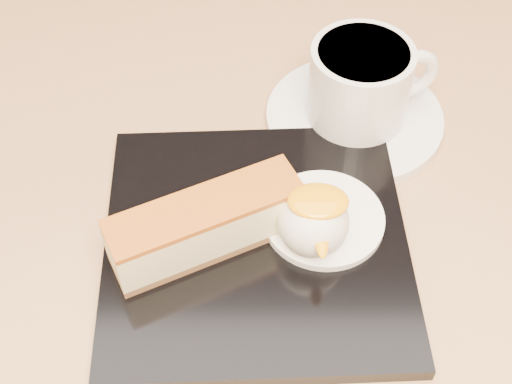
{
  "coord_description": "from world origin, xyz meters",
  "views": [
    {
      "loc": [
        0.03,
        -0.35,
        1.15
      ],
      "look_at": [
        0.04,
        -0.02,
        0.76
      ],
      "focal_mm": 50.0,
      "sensor_mm": 36.0,
      "label": 1
    }
  ],
  "objects_px": {
    "saucer": "(354,118)",
    "coffee_cup": "(362,82)",
    "dessert_plate": "(256,242)",
    "table": "(219,304)",
    "cheesecake": "(206,225)",
    "ice_cream_scoop": "(313,222)"
  },
  "relations": [
    {
      "from": "cheesecake",
      "to": "coffee_cup",
      "type": "distance_m",
      "value": 0.18
    },
    {
      "from": "table",
      "to": "ice_cream_scoop",
      "type": "relative_size",
      "value": 15.85
    },
    {
      "from": "table",
      "to": "dessert_plate",
      "type": "xyz_separation_m",
      "value": [
        0.04,
        -0.04,
        0.16
      ]
    },
    {
      "from": "ice_cream_scoop",
      "to": "saucer",
      "type": "height_order",
      "value": "ice_cream_scoop"
    },
    {
      "from": "cheesecake",
      "to": "coffee_cup",
      "type": "height_order",
      "value": "coffee_cup"
    },
    {
      "from": "saucer",
      "to": "coffee_cup",
      "type": "relative_size",
      "value": 1.37
    },
    {
      "from": "dessert_plate",
      "to": "ice_cream_scoop",
      "type": "height_order",
      "value": "ice_cream_scoop"
    },
    {
      "from": "dessert_plate",
      "to": "cheesecake",
      "type": "bearing_deg",
      "value": -171.87
    },
    {
      "from": "dessert_plate",
      "to": "cheesecake",
      "type": "height_order",
      "value": "cheesecake"
    },
    {
      "from": "saucer",
      "to": "coffee_cup",
      "type": "xyz_separation_m",
      "value": [
        0.0,
        0.0,
        0.04
      ]
    },
    {
      "from": "coffee_cup",
      "to": "cheesecake",
      "type": "bearing_deg",
      "value": -146.78
    },
    {
      "from": "ice_cream_scoop",
      "to": "saucer",
      "type": "xyz_separation_m",
      "value": [
        0.04,
        0.14,
        -0.03
      ]
    },
    {
      "from": "table",
      "to": "coffee_cup",
      "type": "xyz_separation_m",
      "value": [
        0.12,
        0.09,
        0.2
      ]
    },
    {
      "from": "table",
      "to": "coffee_cup",
      "type": "relative_size",
      "value": 7.29
    },
    {
      "from": "dessert_plate",
      "to": "coffee_cup",
      "type": "xyz_separation_m",
      "value": [
        0.09,
        0.13,
        0.04
      ]
    },
    {
      "from": "table",
      "to": "dessert_plate",
      "type": "height_order",
      "value": "dessert_plate"
    },
    {
      "from": "dessert_plate",
      "to": "coffee_cup",
      "type": "height_order",
      "value": "coffee_cup"
    },
    {
      "from": "ice_cream_scoop",
      "to": "saucer",
      "type": "bearing_deg",
      "value": 71.99
    },
    {
      "from": "dessert_plate",
      "to": "ice_cream_scoop",
      "type": "bearing_deg",
      "value": -7.13
    },
    {
      "from": "dessert_plate",
      "to": "table",
      "type": "bearing_deg",
      "value": 129.4
    },
    {
      "from": "cheesecake",
      "to": "table",
      "type": "bearing_deg",
      "value": 64.86
    },
    {
      "from": "table",
      "to": "cheesecake",
      "type": "bearing_deg",
      "value": -89.55
    }
  ]
}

